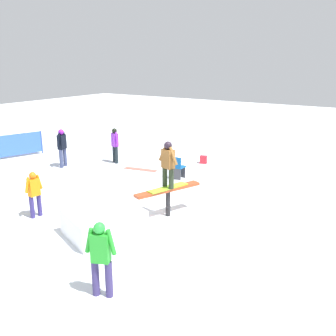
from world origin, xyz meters
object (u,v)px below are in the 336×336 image
object	(u,v)px
rail_feature	(168,193)
main_rider_on_rail	(168,165)
bystander_green	(101,255)
loose_snowboard_coral	(141,169)
folding_chair	(178,168)
bystander_black	(62,146)
bystander_orange	(34,192)
loose_snowboard_white	(226,176)
bystander_purple	(115,144)
backpack_on_snow	(203,160)

from	to	relation	value
rail_feature	main_rider_on_rail	distance (m)	0.83
rail_feature	bystander_green	bearing A→B (deg)	-143.53
loose_snowboard_coral	folding_chair	xyz separation A→B (m)	(-0.19, -1.93, 0.40)
bystander_black	folding_chair	world-z (taller)	bystander_black
folding_chair	bystander_orange	bearing A→B (deg)	72.31
loose_snowboard_coral	main_rider_on_rail	bearing A→B (deg)	-54.53
rail_feature	folding_chair	world-z (taller)	folding_chair
bystander_black	loose_snowboard_white	bearing A→B (deg)	95.85
bystander_purple	bystander_orange	world-z (taller)	bystander_purple
rail_feature	main_rider_on_rail	world-z (taller)	main_rider_on_rail
loose_snowboard_coral	bystander_purple	bearing A→B (deg)	158.70
rail_feature	bystander_purple	distance (m)	6.31
main_rider_on_rail	backpack_on_snow	distance (m)	6.11
loose_snowboard_white	bystander_orange	bearing A→B (deg)	-93.12
loose_snowboard_white	main_rider_on_rail	bearing A→B (deg)	-66.48
bystander_black	loose_snowboard_white	world-z (taller)	bystander_black
loose_snowboard_white	loose_snowboard_coral	bearing A→B (deg)	-141.14
bystander_orange	bystander_black	bearing A→B (deg)	-134.70
main_rider_on_rail	loose_snowboard_white	bearing A→B (deg)	18.98
bystander_orange	rail_feature	bearing A→B (deg)	129.50
bystander_green	loose_snowboard_white	distance (m)	8.47
rail_feature	loose_snowboard_coral	distance (m)	4.94
rail_feature	bystander_black	bearing A→B (deg)	95.03
bystander_black	main_rider_on_rail	bearing A→B (deg)	58.22
bystander_purple	loose_snowboard_coral	size ratio (longest dim) A/B	1.07
bystander_purple	loose_snowboard_white	world-z (taller)	bystander_purple
main_rider_on_rail	rail_feature	bearing A→B (deg)	0.00
bystander_black	loose_snowboard_coral	world-z (taller)	bystander_black
bystander_orange	bystander_green	xyz separation A→B (m)	(-1.76, -4.22, 0.10)
bystander_orange	backpack_on_snow	size ratio (longest dim) A/B	3.98
loose_snowboard_white	backpack_on_snow	xyz separation A→B (m)	(1.23, 1.68, 0.16)
backpack_on_snow	main_rider_on_rail	bearing A→B (deg)	90.05
main_rider_on_rail	bystander_purple	world-z (taller)	main_rider_on_rail
bystander_black	rail_feature	bearing A→B (deg)	58.22
main_rider_on_rail	bystander_purple	distance (m)	6.35
bystander_green	loose_snowboard_coral	world-z (taller)	bystander_green
bystander_purple	main_rider_on_rail	bearing A→B (deg)	171.71
bystander_green	bystander_black	bearing A→B (deg)	120.33
folding_chair	backpack_on_snow	size ratio (longest dim) A/B	2.59
bystander_purple	loose_snowboard_coral	xyz separation A→B (m)	(-0.28, -1.60, -0.85)
loose_snowboard_coral	loose_snowboard_white	bearing A→B (deg)	6.32
main_rider_on_rail	bystander_green	distance (m)	4.11
bystander_orange	loose_snowboard_white	bearing A→B (deg)	160.83
rail_feature	loose_snowboard_white	distance (m)	4.48
main_rider_on_rail	bystander_black	bearing A→B (deg)	90.49
bystander_purple	loose_snowboard_white	bearing A→B (deg)	-144.14
bystander_purple	bystander_green	bearing A→B (deg)	156.38
bystander_black	loose_snowboard_coral	bearing A→B (deg)	99.88
bystander_purple	folding_chair	bearing A→B (deg)	-160.73
bystander_purple	bystander_green	size ratio (longest dim) A/B	1.00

